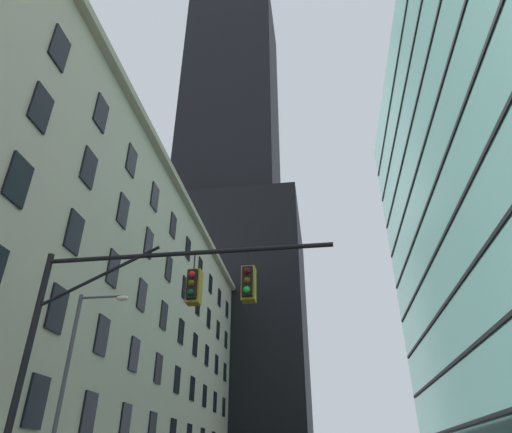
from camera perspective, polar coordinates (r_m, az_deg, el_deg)
station_building at (r=44.87m, az=-20.23°, el=-12.91°), size 16.80×74.99×25.73m
dark_skyscraper at (r=99.19m, az=-3.16°, el=8.27°), size 28.07×28.07×212.54m
traffic_signal_mast at (r=13.66m, az=-13.46°, el=-11.79°), size 9.12×0.63×7.32m
street_lamppost at (r=20.92m, az=-22.17°, el=-17.72°), size 2.32×0.32×8.06m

